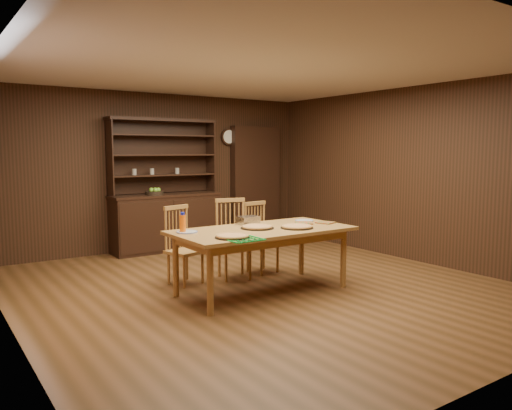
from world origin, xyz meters
TOP-DOWN VIEW (x-y plane):
  - floor at (0.00, 0.00)m, footprint 6.00×6.00m
  - room_shell at (0.00, 0.00)m, footprint 6.00×6.00m
  - china_hutch at (-0.00, 2.75)m, footprint 1.84×0.52m
  - doorway at (1.90, 2.90)m, footprint 1.00×0.18m
  - wall_clock at (1.35, 2.96)m, footprint 0.30×0.05m
  - dining_table at (-0.11, -0.18)m, footprint 2.09×1.05m
  - chair_left at (-0.71, 0.72)m, footprint 0.49×0.47m
  - chair_center at (-0.03, 0.61)m, footprint 0.51×0.49m
  - chair_right at (0.43, 0.67)m, footprint 0.44×0.42m
  - pizza_left at (-0.72, -0.50)m, footprint 0.36×0.36m
  - pizza_right at (0.25, -0.37)m, footprint 0.38×0.38m
  - pizza_center at (-0.15, -0.13)m, footprint 0.39×0.39m
  - cooling_rack at (-0.68, -0.64)m, footprint 0.37×0.37m
  - plate_left at (-0.96, 0.06)m, footprint 0.24×0.24m
  - plate_right at (0.69, 0.02)m, footprint 0.23×0.23m
  - foil_dish at (-0.05, 0.21)m, footprint 0.26×0.19m
  - juice_bottle at (-1.00, 0.07)m, footprint 0.07×0.07m
  - pot_holder_a at (0.80, -0.26)m, footprint 0.25×0.25m
  - pot_holder_b at (0.56, -0.13)m, footprint 0.30×0.30m
  - fruit_bowl at (-0.22, 2.69)m, footprint 0.30×0.30m

SIDE VIEW (x-z plane):
  - floor at x=0.00m, z-range 0.00..0.00m
  - chair_right at x=0.43m, z-range 0.03..0.98m
  - chair_left at x=-0.71m, z-range 0.03..1.00m
  - chair_center at x=-0.03m, z-range 0.03..1.06m
  - china_hutch at x=0.00m, z-range -0.49..1.68m
  - dining_table at x=-0.11m, z-range 0.30..1.05m
  - pot_holder_a at x=0.80m, z-range 0.75..0.76m
  - cooling_rack at x=-0.68m, z-range 0.75..0.77m
  - pot_holder_b at x=0.56m, z-range 0.75..0.77m
  - plate_left at x=-0.96m, z-range 0.75..0.77m
  - plate_right at x=0.69m, z-range 0.75..0.77m
  - pizza_center at x=-0.15m, z-range 0.75..0.79m
  - pizza_right at x=0.25m, z-range 0.75..0.79m
  - pizza_left at x=-0.72m, z-range 0.75..0.79m
  - foil_dish at x=-0.05m, z-range 0.75..0.85m
  - juice_bottle at x=-1.00m, z-range 0.74..0.97m
  - fruit_bowl at x=-0.22m, z-range 0.92..1.04m
  - doorway at x=1.90m, z-range 0.00..2.10m
  - room_shell at x=0.00m, z-range -1.42..4.58m
  - wall_clock at x=1.35m, z-range 1.75..2.05m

